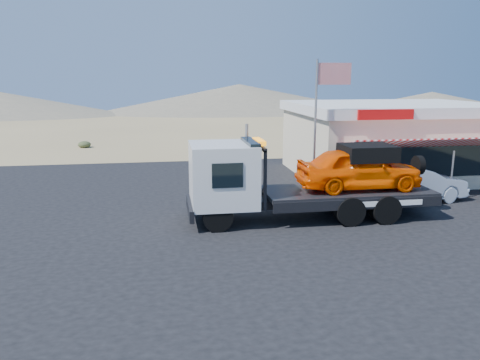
{
  "coord_description": "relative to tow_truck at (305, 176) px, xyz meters",
  "views": [
    {
      "loc": [
        -1.65,
        -14.68,
        5.3
      ],
      "look_at": [
        1.09,
        2.27,
        1.5
      ],
      "focal_mm": 35.0,
      "sensor_mm": 36.0,
      "label": 1
    }
  ],
  "objects": [
    {
      "name": "ground",
      "position": [
        -3.48,
        -1.86,
        -1.65
      ],
      "size": [
        120.0,
        120.0,
        0.0
      ],
      "primitive_type": "plane",
      "color": "#8C784F",
      "rests_on": "ground"
    },
    {
      "name": "asphalt_lot",
      "position": [
        -1.48,
        1.14,
        -1.64
      ],
      "size": [
        32.0,
        24.0,
        0.02
      ],
      "primitive_type": "cube",
      "color": "black",
      "rests_on": "ground"
    },
    {
      "name": "tow_truck",
      "position": [
        0.0,
        0.0,
        0.0
      ],
      "size": [
        9.15,
        2.71,
        3.06
      ],
      "color": "black",
      "rests_on": "asphalt_lot"
    },
    {
      "name": "white_sedan",
      "position": [
        5.27,
        1.52,
        -0.84
      ],
      "size": [
        4.98,
        2.52,
        1.56
      ],
      "primitive_type": "imported",
      "rotation": [
        0.0,
        0.0,
        1.76
      ],
      "color": "silver",
      "rests_on": "asphalt_lot"
    },
    {
      "name": "jerky_store",
      "position": [
        7.01,
        7.11,
        0.34
      ],
      "size": [
        10.4,
        9.97,
        3.9
      ],
      "color": "beige",
      "rests_on": "asphalt_lot"
    },
    {
      "name": "flagpole",
      "position": [
        1.45,
        2.64,
        2.12
      ],
      "size": [
        1.55,
        0.1,
        6.0
      ],
      "color": "#99999E",
      "rests_on": "asphalt_lot"
    },
    {
      "name": "distant_hills",
      "position": [
        -13.26,
        53.28,
        0.24
      ],
      "size": [
        126.0,
        48.0,
        4.2
      ],
      "color": "#726B59",
      "rests_on": "ground"
    }
  ]
}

